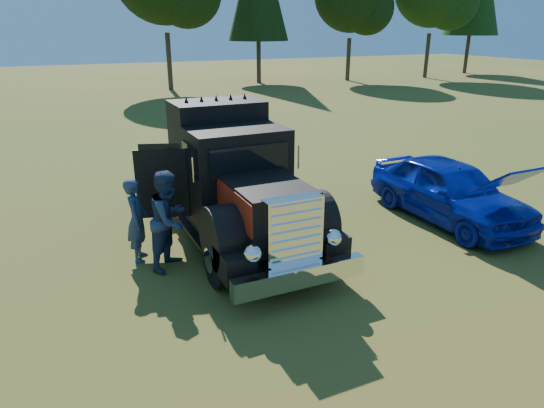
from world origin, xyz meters
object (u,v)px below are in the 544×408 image
Objects in this scene: spectator_near at (137,220)px; spectator_far at (170,220)px; diamond_t_truck at (231,183)px; hotrod_coupe at (450,190)px.

spectator_near is 0.87× the size of spectator_far.
diamond_t_truck is at bearing -15.13° from spectator_far.
spectator_near is (-7.45, 0.98, 0.10)m from hotrod_coupe.
hotrod_coupe is at bearing -14.20° from diamond_t_truck.
spectator_far is at bearing -119.67° from spectator_near.
diamond_t_truck reaches higher than spectator_near.
spectator_far is at bearing -150.69° from diamond_t_truck.
hotrod_coupe is 6.93m from spectator_far.
hotrod_coupe is (5.26, -1.33, -0.50)m from diamond_t_truck.
diamond_t_truck is 1.58× the size of hotrod_coupe.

